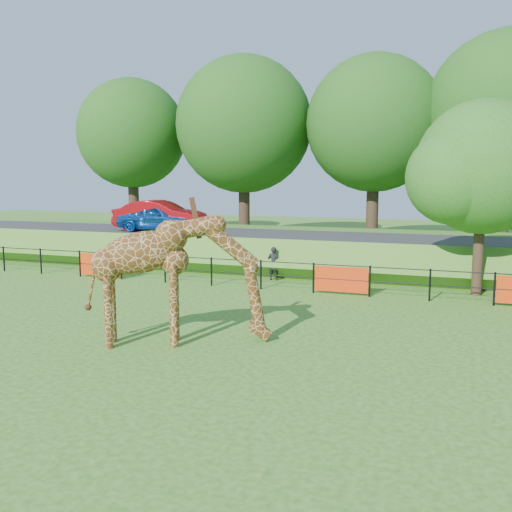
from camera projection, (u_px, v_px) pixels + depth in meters
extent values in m
plane|color=#2A6419|center=(151.00, 351.00, 13.69)|extent=(90.00, 90.00, 0.00)
cube|color=#2A6419|center=(311.00, 248.00, 28.05)|extent=(40.00, 9.00, 1.30)
cube|color=#2B2B2E|center=(303.00, 237.00, 26.55)|extent=(40.00, 5.00, 0.12)
imported|color=blue|center=(158.00, 217.00, 28.37)|extent=(4.17, 1.74, 1.41)
imported|color=#B40C12|center=(161.00, 216.00, 28.59)|extent=(4.76, 1.93, 1.54)
imported|color=black|center=(274.00, 263.00, 22.91)|extent=(0.52, 0.36, 1.36)
cylinder|color=#302215|center=(478.00, 250.00, 19.91)|extent=(0.36, 0.36, 3.20)
sphere|color=#1B5818|center=(483.00, 167.00, 19.51)|extent=(4.60, 4.60, 4.60)
sphere|color=#1B5818|center=(454.00, 177.00, 19.22)|extent=(3.22, 3.22, 3.22)
cylinder|color=#302215|center=(134.00, 201.00, 38.53)|extent=(0.70, 0.70, 5.00)
sphere|color=#184E14|center=(132.00, 133.00, 37.91)|extent=(7.20, 7.20, 7.20)
cylinder|color=#302215|center=(244.00, 203.00, 35.86)|extent=(0.70, 0.70, 5.00)
sphere|color=#184E14|center=(244.00, 125.00, 35.19)|extent=(8.40, 8.40, 8.40)
cylinder|color=#302215|center=(372.00, 205.00, 33.18)|extent=(0.70, 0.70, 5.00)
sphere|color=#184E14|center=(375.00, 123.00, 32.54)|extent=(7.80, 7.80, 7.80)
cylinder|color=#302215|center=(503.00, 207.00, 30.84)|extent=(0.70, 0.70, 5.00)
sphere|color=#184E14|center=(508.00, 114.00, 30.16)|extent=(8.80, 8.80, 8.80)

